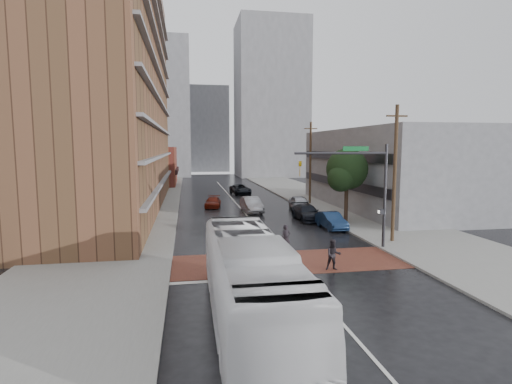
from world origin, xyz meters
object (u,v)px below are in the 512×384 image
object	(u,v)px
suv_travel	(240,189)
car_parked_mid	(307,212)
pedestrian_b	(333,255)
transit_bus	(250,281)
car_travel_c	(213,202)
pedestrian_a	(286,238)
car_parked_far	(300,203)
car_travel_a	(231,225)
car_travel_b	(252,205)
car_parked_near	(331,221)

from	to	relation	value
suv_travel	car_parked_mid	xyz separation A→B (m)	(3.51, -22.02, -0.00)
pedestrian_b	car_parked_mid	xyz separation A→B (m)	(3.18, 15.47, -0.16)
transit_bus	car_travel_c	size ratio (longest dim) A/B	3.05
transit_bus	pedestrian_b	bearing A→B (deg)	46.89
pedestrian_a	car_travel_c	xyz separation A→B (m)	(-3.57, 20.70, -0.30)
car_travel_c	car_parked_far	bearing A→B (deg)	-14.12
car_travel_a	suv_travel	bearing A→B (deg)	80.03
car_travel_a	car_travel_c	xyz separation A→B (m)	(-0.50, 14.51, -0.12)
pedestrian_b	car_parked_mid	distance (m)	15.79
transit_bus	car_travel_b	xyz separation A→B (m)	(4.43, 26.98, -0.93)
car_travel_a	suv_travel	size ratio (longest dim) A/B	0.81
pedestrian_b	car_travel_b	xyz separation A→B (m)	(-1.34, 20.90, -0.07)
pedestrian_b	car_parked_mid	world-z (taller)	pedestrian_b
car_travel_a	car_parked_mid	size ratio (longest dim) A/B	0.85
car_travel_a	car_parked_mid	distance (m)	9.23
car_travel_b	car_parked_near	size ratio (longest dim) A/B	1.16
pedestrian_a	car_parked_near	xyz separation A→B (m)	(5.68, 6.62, -0.19)
pedestrian_a	car_travel_c	distance (m)	21.01
car_travel_c	car_parked_near	xyz separation A→B (m)	(9.24, -14.09, 0.11)
car_travel_c	car_travel_a	bearing A→B (deg)	-79.18
transit_bus	car_travel_c	bearing A→B (deg)	89.42
car_travel_c	pedestrian_b	bearing A→B (deg)	-69.44
car_travel_b	suv_travel	xyz separation A→B (m)	(1.01, 16.59, -0.09)
pedestrian_a	suv_travel	xyz separation A→B (m)	(1.32, 32.99, -0.17)
pedestrian_a	car_travel_b	distance (m)	16.40
suv_travel	transit_bus	bearing A→B (deg)	-103.47
pedestrian_a	transit_bus	bearing A→B (deg)	-117.93
transit_bus	car_parked_mid	size ratio (longest dim) A/B	2.51
car_travel_a	car_parked_near	bearing A→B (deg)	2.11
transit_bus	car_parked_far	world-z (taller)	transit_bus
car_travel_b	car_travel_a	bearing A→B (deg)	-111.22
car_parked_mid	suv_travel	bearing A→B (deg)	97.93
suv_travel	car_parked_far	xyz separation A→B (m)	(4.47, -16.26, 0.07)
car_parked_far	car_travel_a	bearing A→B (deg)	-127.05
pedestrian_b	car_parked_near	xyz separation A→B (m)	(4.03, 11.12, -0.18)
suv_travel	pedestrian_b	bearing A→B (deg)	-95.84
pedestrian_a	car_parked_far	xyz separation A→B (m)	(5.80, 16.73, -0.10)
car_travel_a	car_travel_c	world-z (taller)	car_travel_a
car_travel_b	car_parked_far	world-z (taller)	car_travel_b
car_parked_near	car_travel_c	bearing A→B (deg)	121.39
car_parked_near	pedestrian_a	bearing A→B (deg)	-132.51
car_parked_far	pedestrian_b	bearing A→B (deg)	-98.02
suv_travel	car_parked_mid	distance (m)	22.30
car_travel_b	suv_travel	distance (m)	16.62
car_parked_near	car_parked_mid	bearing A→B (deg)	99.13
car_travel_a	car_travel_b	size ratio (longest dim) A/B	0.85
transit_bus	pedestrian_a	world-z (taller)	transit_bus
car_travel_c	car_parked_mid	bearing A→B (deg)	-40.36
car_travel_c	transit_bus	bearing A→B (deg)	-82.16
car_travel_a	suv_travel	xyz separation A→B (m)	(4.39, 26.80, 0.01)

